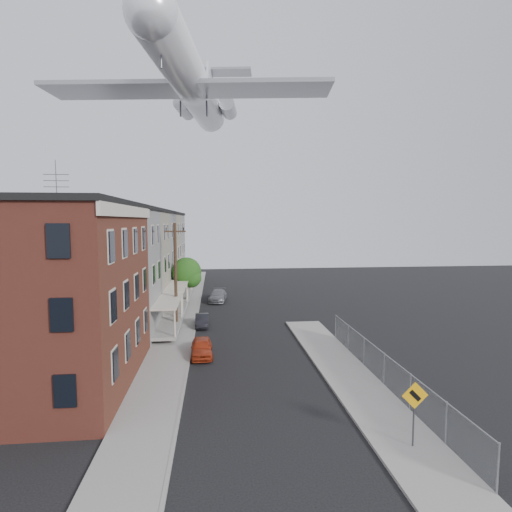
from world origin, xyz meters
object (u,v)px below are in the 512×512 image
(warning_sign, at_px, (414,404))
(car_near, at_px, (202,347))
(street_tree, at_px, (188,273))
(utility_pole, at_px, (176,275))
(airplane, at_px, (193,85))
(car_far, at_px, (218,296))
(car_mid, at_px, (202,320))

(warning_sign, bearing_deg, car_near, 126.33)
(car_near, bearing_deg, street_tree, 94.42)
(warning_sign, bearing_deg, street_tree, 110.58)
(utility_pole, bearing_deg, street_tree, 88.11)
(airplane, bearing_deg, street_tree, 98.68)
(car_far, bearing_deg, street_tree, -147.45)
(utility_pole, relative_size, airplane, 0.34)
(car_far, bearing_deg, car_mid, -90.84)
(car_mid, relative_size, car_far, 0.73)
(warning_sign, relative_size, car_far, 0.64)
(warning_sign, xyz_separation_m, car_mid, (-9.08, 19.73, -1.35))
(car_mid, distance_m, car_far, 10.88)
(utility_pole, relative_size, car_near, 2.53)
(warning_sign, distance_m, airplane, 30.01)
(warning_sign, distance_m, utility_pole, 22.25)
(street_tree, bearing_deg, airplane, -81.32)
(utility_pole, relative_size, car_mid, 2.80)
(street_tree, distance_m, car_far, 4.58)
(car_near, xyz_separation_m, airplane, (-0.84, 9.14, 20.20))
(car_mid, bearing_deg, airplane, 111.86)
(street_tree, height_order, car_near, street_tree)
(street_tree, bearing_deg, car_mid, -78.98)
(car_near, relative_size, car_far, 0.81)
(airplane, bearing_deg, car_far, 77.50)
(street_tree, xyz_separation_m, car_mid, (1.79, -9.22, -2.92))
(warning_sign, xyz_separation_m, street_tree, (-10.87, 28.95, 1.57))
(street_tree, relative_size, car_near, 1.46)
(warning_sign, xyz_separation_m, airplane, (-9.69, 21.18, 18.92))
(car_mid, bearing_deg, car_far, 81.31)
(utility_pole, height_order, car_mid, utility_pole)
(car_near, height_order, car_mid, car_near)
(car_near, xyz_separation_m, car_far, (1.23, 18.48, 0.03))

